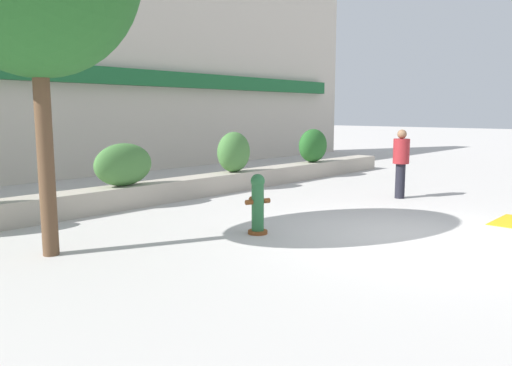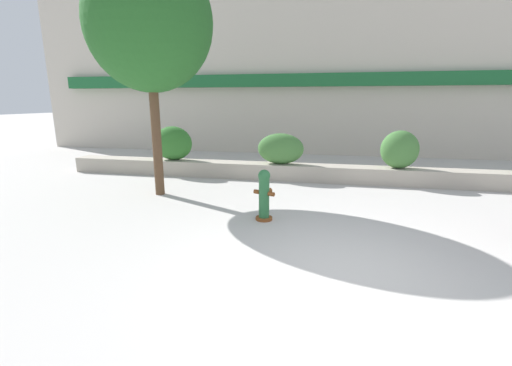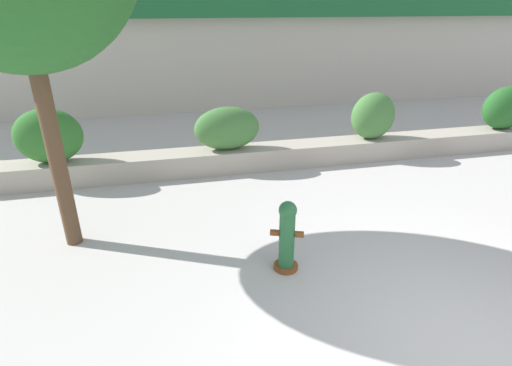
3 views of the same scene
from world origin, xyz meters
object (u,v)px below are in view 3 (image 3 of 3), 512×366
at_px(hedge_bush_0, 48,136).
at_px(hedge_bush_2, 373,116).
at_px(fire_hydrant, 287,235).
at_px(hedge_bush_1, 227,128).
at_px(hedge_bush_3, 505,108).

xyz_separation_m(hedge_bush_0, hedge_bush_2, (7.18, 0.00, -0.01)).
bearing_deg(hedge_bush_2, fire_hydrant, -130.35).
distance_m(hedge_bush_0, hedge_bush_2, 7.18).
distance_m(hedge_bush_0, hedge_bush_1, 3.65).
distance_m(hedge_bush_3, fire_hydrant, 8.07).
relative_size(hedge_bush_1, hedge_bush_2, 1.30).
bearing_deg(hedge_bush_0, hedge_bush_3, 0.00).
distance_m(hedge_bush_1, hedge_bush_3, 7.25).
bearing_deg(fire_hydrant, hedge_bush_2, 49.65).
height_order(hedge_bush_2, fire_hydrant, hedge_bush_2).
xyz_separation_m(hedge_bush_1, hedge_bush_3, (7.25, 0.00, 0.07)).
height_order(hedge_bush_1, hedge_bush_2, hedge_bush_2).
xyz_separation_m(hedge_bush_3, fire_hydrant, (-7.04, -3.91, -0.50)).
bearing_deg(hedge_bush_1, fire_hydrant, -86.91).
xyz_separation_m(hedge_bush_2, hedge_bush_3, (3.73, 0.00, -0.01)).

